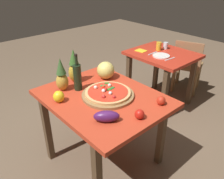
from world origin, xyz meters
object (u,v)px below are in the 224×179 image
Objects in this scene: dinner_plate at (161,56)px; fork_utensil at (153,53)px; knife_utensil at (170,59)px; dining_chair at (188,64)px; pizza at (108,92)px; tomato_by_bottle at (161,101)px; bell_pepper at (59,97)px; napkin_folded at (141,51)px; tomato_near_board at (140,114)px; pineapple_left at (62,76)px; drinking_glass_juice at (159,46)px; pineapple_right at (74,67)px; drinking_glass_water at (166,46)px; display_table at (103,106)px; eggplant at (107,116)px; background_table at (162,63)px; tomato_beside_pepper at (104,69)px; melon at (106,70)px; pizza_board at (108,95)px; wine_bottle at (77,77)px.

dinner_plate reaches higher than fork_utensil.
dining_chair is at bearing 106.55° from knife_utensil.
tomato_by_bottle is (0.41, 0.25, -0.00)m from pizza.
dinner_plate is (-0.10, 1.56, -0.04)m from bell_pepper.
tomato_near_board is at bearing -48.60° from napkin_folded.
pineapple_left is 2.81× the size of drinking_glass_juice.
tomato_near_board is at bearing -59.13° from dinner_plate.
pineapple_right is 0.42m from bell_pepper.
drinking_glass_water is 0.67× the size of napkin_folded.
bell_pepper is at bearing -80.99° from drinking_glass_juice.
knife_utensil is 1.29× the size of napkin_folded.
dinner_plate is at bearing -1.91° from fork_utensil.
dining_chair is 9.06× the size of drinking_glass_water.
napkin_folded is (-0.60, 1.19, 0.10)m from display_table.
display_table is 10.58× the size of bell_pepper.
eggplant reaches higher than tomato_by_bottle.
dining_chair reaches higher than napkin_folded.
drinking_glass_water is (-0.09, 0.17, 0.18)m from background_table.
drinking_glass_water is 0.43× the size of dinner_plate.
tomato_by_bottle reaches higher than knife_utensil.
dinner_plate is 1.22× the size of fork_utensil.
drinking_glass_water is at bearing 91.17° from tomato_beside_pepper.
dinner_plate is at bearing 90.86° from melon.
pizza_board is at bearing 39.55° from pizza.
pineapple_left is 1.43m from fork_utensil.
pineapple_left is at bearing -79.81° from napkin_folded.
pizza is at bearing 32.16° from pineapple_left.
napkin_folded is (-1.04, 0.91, -0.04)m from tomato_by_bottle.
bell_pepper is 0.73m from tomato_beside_pepper.
pineapple_right reaches higher than pizza.
tomato_by_bottle is at bearing -49.51° from fork_utensil.
pizza is 1.21× the size of pineapple_right.
pineapple_left is 0.24m from bell_pepper.
dining_chair is 1.83m from tomato_by_bottle.
pizza is 1.54m from drinking_glass_water.
wine_bottle is at bearing 70.19° from dining_chair.
background_table is 7.98× the size of bell_pepper.
drinking_glass_water reaches higher than tomato_by_bottle.
pizza_board is 0.48m from tomato_by_bottle.
background_table is 1.33m from tomato_by_bottle.
wine_bottle is at bearing -151.92° from tomato_by_bottle.
drinking_glass_juice reaches higher than background_table.
dinner_plate is at bearing 103.05° from display_table.
pineapple_right is 4.46× the size of tomato_by_bottle.
pizza_board reaches higher than napkin_folded.
tomato_beside_pepper is 0.36× the size of fork_utensil.
dining_chair reaches higher than knife_utensil.
melon is 1.59× the size of drinking_glass_juice.
wine_bottle reaches higher than pizza.
pineapple_right reaches higher than dinner_plate.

